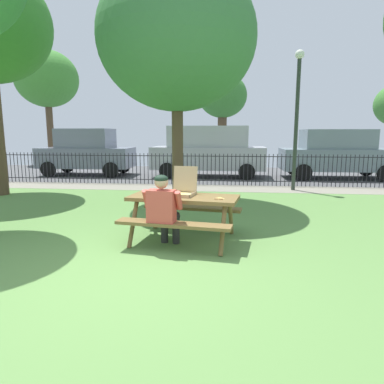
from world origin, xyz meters
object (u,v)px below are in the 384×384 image
parked_car_left (209,150)px  far_tree_midleft (223,97)px  lamp_post_walkway (297,107)px  far_tree_left (47,79)px  picnic_table_foreground (184,206)px  pizza_slice_on_table (219,198)px  pizza_box_open (183,190)px  parked_car_far_left (87,152)px  parked_car_center (337,153)px  adult_at_table (164,208)px  tree_midground_right (177,39)px

parked_car_left → far_tree_midleft: far_tree_midleft is taller
lamp_post_walkway → far_tree_left: size_ratio=0.66×
picnic_table_foreground → pizza_slice_on_table: size_ratio=9.22×
pizza_box_open → parked_car_left: bearing=90.5°
lamp_post_walkway → parked_car_left: lamp_post_walkway is taller
parked_car_far_left → picnic_table_foreground: bearing=-58.4°
far_tree_left → far_tree_midleft: far_tree_left is taller
far_tree_left → far_tree_midleft: (10.14, -0.00, -1.11)m
picnic_table_foreground → pizza_slice_on_table: bearing=-16.8°
far_tree_left → parked_car_left: bearing=-28.9°
pizza_box_open → far_tree_midleft: 14.25m
parked_car_center → parked_car_far_left: bearing=180.0°
parked_car_center → far_tree_midleft: 7.63m
lamp_post_walkway → picnic_table_foreground: bearing=-116.8°
lamp_post_walkway → adult_at_table: bearing=-116.9°
lamp_post_walkway → far_tree_midleft: bearing=106.2°
tree_midground_right → far_tree_midleft: tree_midground_right is taller
picnic_table_foreground → tree_midground_right: size_ratio=0.34×
tree_midground_right → far_tree_left: 14.23m
picnic_table_foreground → parked_car_far_left: size_ratio=0.51×
parked_car_left → far_tree_left: (-9.70, 5.36, 3.75)m
parked_car_far_left → far_tree_midleft: bearing=43.3°
pizza_slice_on_table → parked_car_left: size_ratio=0.05×
parked_car_center → far_tree_left: 16.23m
pizza_box_open → parked_car_center: size_ratio=0.12×
pizza_box_open → far_tree_midleft: size_ratio=0.11×
lamp_post_walkway → far_tree_left: bearing=146.1°
tree_midground_right → parked_car_far_left: bearing=131.2°
pizza_box_open → parked_car_center: (5.06, 8.59, 0.15)m
lamp_post_walkway → tree_midground_right: tree_midground_right is taller
pizza_box_open → far_tree_midleft: (0.37, 13.95, 2.87)m
picnic_table_foreground → far_tree_midleft: (0.34, 14.04, 3.14)m
adult_at_table → far_tree_midleft: 14.85m
far_tree_left → parked_car_center: bearing=-19.9°
picnic_table_foreground → adult_at_table: 0.54m
adult_at_table → parked_car_far_left: (-5.09, 9.15, 0.35)m
parked_car_left → parked_car_far_left: bearing=180.0°
parked_car_center → adult_at_table: bearing=-120.0°
lamp_post_walkway → parked_car_far_left: size_ratio=1.09×
adult_at_table → parked_car_left: (0.15, 9.15, 0.44)m
tree_midground_right → parked_car_center: size_ratio=1.32×
pizza_slice_on_table → far_tree_midleft: size_ratio=0.04×
pizza_slice_on_table → parked_car_left: parked_car_left is taller
lamp_post_walkway → parked_car_far_left: (-8.15, 3.12, -1.58)m
tree_midground_right → parked_car_far_left: (-4.76, 5.45, -3.07)m
picnic_table_foreground → pizza_box_open: 0.28m
pizza_slice_on_table → adult_at_table: (-0.85, -0.29, -0.12)m
tree_midground_right → far_tree_left: far_tree_left is taller
pizza_slice_on_table → parked_car_left: bearing=94.5°
tree_midground_right → parked_car_left: (0.48, 5.45, -2.98)m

